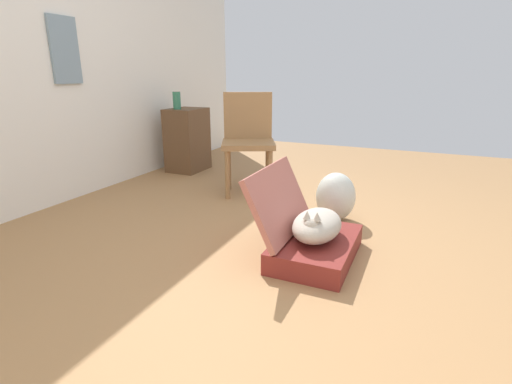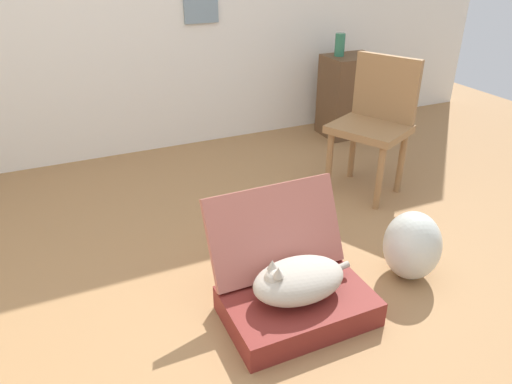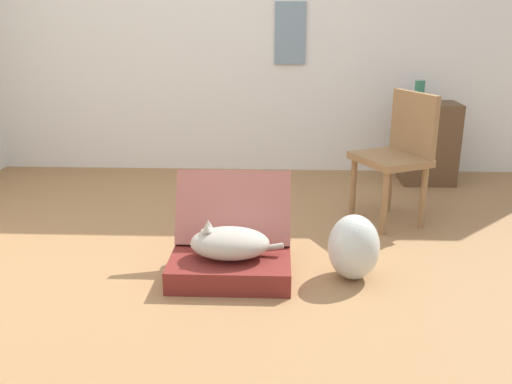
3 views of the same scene
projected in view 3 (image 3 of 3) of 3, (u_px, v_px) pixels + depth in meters
name	position (u px, v px, depth m)	size (l,w,h in m)	color
ground_plane	(230.00, 269.00, 3.20)	(7.68, 7.68, 0.00)	#9E7247
wall_back	(250.00, 29.00, 4.95)	(6.40, 0.15, 2.60)	silver
suitcase_base	(230.00, 268.00, 3.07)	(0.67, 0.44, 0.13)	maroon
suitcase_lid	(233.00, 208.00, 3.22)	(0.67, 0.44, 0.04)	#B26356
cat	(229.00, 243.00, 3.02)	(0.52, 0.28, 0.21)	#B2A899
plastic_bag_white	(354.00, 247.00, 3.04)	(0.29, 0.30, 0.37)	silver
side_table	(429.00, 143.00, 4.78)	(0.45, 0.35, 0.70)	brown
vase_tall	(419.00, 91.00, 4.68)	(0.08, 0.08, 0.19)	#2D7051
chair	(398.00, 151.00, 3.81)	(0.57, 0.60, 0.92)	olive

